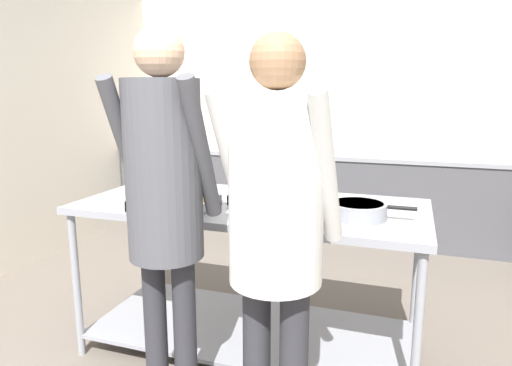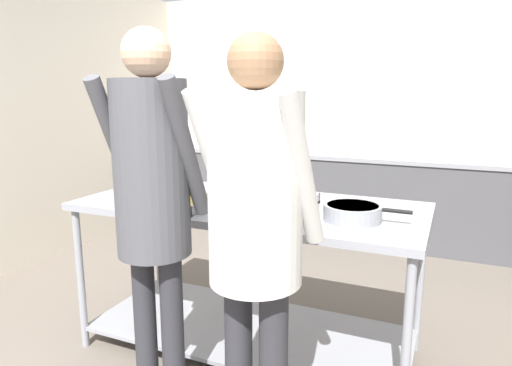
{
  "view_description": "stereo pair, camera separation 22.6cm",
  "coord_description": "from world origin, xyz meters",
  "px_view_note": "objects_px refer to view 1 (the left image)",
  "views": [
    {
      "loc": [
        0.91,
        -1.16,
        1.56
      ],
      "look_at": [
        0.05,
        1.36,
        1.02
      ],
      "focal_mm": 32.0,
      "sensor_mm": 36.0,
      "label": 1
    },
    {
      "loc": [
        1.12,
        -1.08,
        1.56
      ],
      "look_at": [
        0.05,
        1.36,
        1.02
      ],
      "focal_mm": 32.0,
      "sensor_mm": 36.0,
      "label": 2
    }
  ],
  "objects_px": {
    "serving_tray_roast": "(175,203)",
    "guest_serving_right": "(165,189)",
    "sauce_pan": "(358,210)",
    "plate_stack": "(151,186)",
    "water_bottle": "(197,136)",
    "guest_serving_left": "(276,212)",
    "serving_tray_vegetables": "(274,199)"
  },
  "relations": [
    {
      "from": "guest_serving_right",
      "to": "serving_tray_roast",
      "type": "bearing_deg",
      "value": 114.76
    },
    {
      "from": "serving_tray_vegetables",
      "to": "serving_tray_roast",
      "type": "bearing_deg",
      "value": -149.66
    },
    {
      "from": "plate_stack",
      "to": "serving_tray_vegetables",
      "type": "relative_size",
      "value": 0.47
    },
    {
      "from": "sauce_pan",
      "to": "water_bottle",
      "type": "height_order",
      "value": "water_bottle"
    },
    {
      "from": "serving_tray_roast",
      "to": "sauce_pan",
      "type": "relative_size",
      "value": 0.99
    },
    {
      "from": "guest_serving_right",
      "to": "water_bottle",
      "type": "height_order",
      "value": "guest_serving_right"
    },
    {
      "from": "plate_stack",
      "to": "water_bottle",
      "type": "height_order",
      "value": "water_bottle"
    },
    {
      "from": "sauce_pan",
      "to": "guest_serving_right",
      "type": "bearing_deg",
      "value": -141.51
    },
    {
      "from": "serving_tray_roast",
      "to": "guest_serving_right",
      "type": "xyz_separation_m",
      "value": [
        0.22,
        -0.48,
        0.2
      ]
    },
    {
      "from": "sauce_pan",
      "to": "plate_stack",
      "type": "bearing_deg",
      "value": 170.94
    },
    {
      "from": "serving_tray_roast",
      "to": "water_bottle",
      "type": "distance_m",
      "value": 2.97
    },
    {
      "from": "sauce_pan",
      "to": "guest_serving_left",
      "type": "xyz_separation_m",
      "value": [
        -0.25,
        -0.65,
        0.13
      ]
    },
    {
      "from": "plate_stack",
      "to": "sauce_pan",
      "type": "relative_size",
      "value": 0.53
    },
    {
      "from": "serving_tray_roast",
      "to": "serving_tray_vegetables",
      "type": "bearing_deg",
      "value": 30.34
    },
    {
      "from": "serving_tray_roast",
      "to": "serving_tray_vegetables",
      "type": "xyz_separation_m",
      "value": [
        0.49,
        0.29,
        -0.0
      ]
    },
    {
      "from": "serving_tray_vegetables",
      "to": "guest_serving_left",
      "type": "height_order",
      "value": "guest_serving_left"
    },
    {
      "from": "serving_tray_roast",
      "to": "serving_tray_vegetables",
      "type": "distance_m",
      "value": 0.57
    },
    {
      "from": "guest_serving_left",
      "to": "sauce_pan",
      "type": "bearing_deg",
      "value": 69.35
    },
    {
      "from": "guest_serving_right",
      "to": "plate_stack",
      "type": "bearing_deg",
      "value": 125.48
    },
    {
      "from": "guest_serving_left",
      "to": "guest_serving_right",
      "type": "xyz_separation_m",
      "value": [
        -0.52,
        0.05,
        0.05
      ]
    },
    {
      "from": "serving_tray_roast",
      "to": "sauce_pan",
      "type": "height_order",
      "value": "sauce_pan"
    },
    {
      "from": "serving_tray_vegetables",
      "to": "sauce_pan",
      "type": "height_order",
      "value": "sauce_pan"
    },
    {
      "from": "serving_tray_roast",
      "to": "sauce_pan",
      "type": "xyz_separation_m",
      "value": [
        0.99,
        0.12,
        0.02
      ]
    },
    {
      "from": "plate_stack",
      "to": "guest_serving_left",
      "type": "height_order",
      "value": "guest_serving_left"
    },
    {
      "from": "plate_stack",
      "to": "serving_tray_roast",
      "type": "relative_size",
      "value": 0.53
    },
    {
      "from": "sauce_pan",
      "to": "water_bottle",
      "type": "bearing_deg",
      "value": 129.95
    },
    {
      "from": "plate_stack",
      "to": "sauce_pan",
      "type": "height_order",
      "value": "sauce_pan"
    },
    {
      "from": "plate_stack",
      "to": "water_bottle",
      "type": "relative_size",
      "value": 0.83
    },
    {
      "from": "serving_tray_vegetables",
      "to": "guest_serving_left",
      "type": "xyz_separation_m",
      "value": [
        0.25,
        -0.82,
        0.15
      ]
    },
    {
      "from": "plate_stack",
      "to": "serving_tray_vegetables",
      "type": "bearing_deg",
      "value": -3.45
    },
    {
      "from": "water_bottle",
      "to": "guest_serving_left",
      "type": "bearing_deg",
      "value": -59.32
    },
    {
      "from": "serving_tray_vegetables",
      "to": "sauce_pan",
      "type": "xyz_separation_m",
      "value": [
        0.49,
        -0.16,
        0.02
      ]
    }
  ]
}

